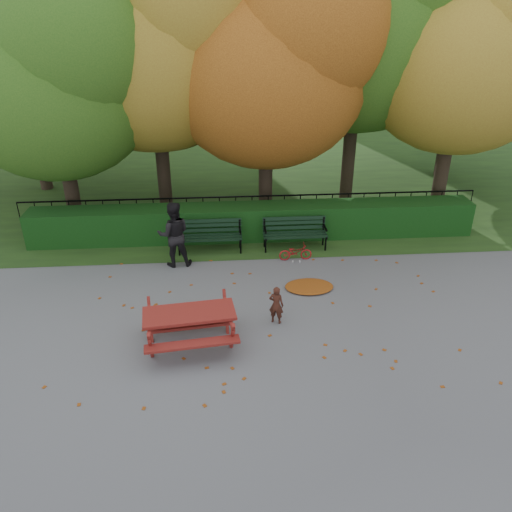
{
  "coord_description": "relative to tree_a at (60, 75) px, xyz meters",
  "views": [
    {
      "loc": [
        -0.98,
        -9.08,
        6.26
      ],
      "look_at": [
        -0.19,
        1.26,
        1.0
      ],
      "focal_mm": 35.0,
      "sensor_mm": 36.0,
      "label": 1
    }
  ],
  "objects": [
    {
      "name": "tree_a",
      "position": [
        0.0,
        0.0,
        0.0
      ],
      "size": [
        5.88,
        5.6,
        7.48
      ],
      "color": "black",
      "rests_on": "ground"
    },
    {
      "name": "tree_d",
      "position": [
        9.07,
        1.65,
        1.46
      ],
      "size": [
        7.14,
        6.8,
        9.58
      ],
      "color": "black",
      "rests_on": "ground"
    },
    {
      "name": "bench_right",
      "position": [
        6.29,
        -1.88,
        -4.0
      ],
      "size": [
        1.8,
        0.57,
        0.88
      ],
      "color": "black",
      "rests_on": "ground"
    },
    {
      "name": "bicycle",
      "position": [
        6.21,
        -2.65,
        -4.29
      ],
      "size": [
        0.9,
        0.34,
        0.47
      ],
      "primitive_type": "imported",
      "rotation": [
        0.0,
        0.0,
        1.6
      ],
      "color": "#B31019",
      "rests_on": "ground"
    },
    {
      "name": "iron_fence",
      "position": [
        5.19,
        -0.28,
        -3.98
      ],
      "size": [
        14.0,
        0.04,
        1.02
      ],
      "color": "black",
      "rests_on": "ground"
    },
    {
      "name": "tree_f",
      "position": [
        -1.94,
        3.66,
        1.17
      ],
      "size": [
        6.93,
        6.6,
        9.19
      ],
      "color": "black",
      "rests_on": "ground"
    },
    {
      "name": "tree_b",
      "position": [
        2.74,
        1.17,
        0.88
      ],
      "size": [
        6.72,
        6.4,
        8.79
      ],
      "color": "black",
      "rests_on": "ground"
    },
    {
      "name": "child",
      "position": [
        5.34,
        -5.59,
        -4.07
      ],
      "size": [
        0.38,
        0.32,
        0.89
      ],
      "primitive_type": "imported",
      "rotation": [
        0.0,
        0.0,
        2.76
      ],
      "color": "#3F1D14",
      "rests_on": "ground"
    },
    {
      "name": "bench_left",
      "position": [
        3.89,
        -1.88,
        -4.0
      ],
      "size": [
        1.8,
        0.57,
        0.88
      ],
      "color": "black",
      "rests_on": "ground"
    },
    {
      "name": "grass_strip",
      "position": [
        5.19,
        8.42,
        -4.52
      ],
      "size": [
        90.0,
        90.0,
        0.0
      ],
      "primitive_type": "plane",
      "color": "#213917",
      "rests_on": "ground"
    },
    {
      "name": "building_right",
      "position": [
        13.19,
        22.42,
        1.48
      ],
      "size": [
        9.0,
        6.0,
        12.0
      ],
      "primitive_type": "cube",
      "color": "#9F907F",
      "rests_on": "ground"
    },
    {
      "name": "tree_g",
      "position": [
        13.52,
        4.18,
        0.85
      ],
      "size": [
        6.3,
        6.0,
        8.55
      ],
      "color": "black",
      "rests_on": "ground"
    },
    {
      "name": "picnic_table",
      "position": [
        3.52,
        -6.25,
        -3.91
      ],
      "size": [
        1.99,
        1.67,
        0.89
      ],
      "rotation": [
        0.0,
        0.0,
        0.12
      ],
      "color": "maroon",
      "rests_on": "ground"
    },
    {
      "name": "ground",
      "position": [
        5.19,
        -5.58,
        -4.52
      ],
      "size": [
        90.0,
        90.0,
        0.0
      ],
      "primitive_type": "plane",
      "color": "slate",
      "rests_on": "ground"
    },
    {
      "name": "leaf_pile",
      "position": [
        6.33,
        -4.19,
        -4.48
      ],
      "size": [
        1.24,
        0.9,
        0.08
      ],
      "primitive_type": "ellipsoid",
      "rotation": [
        0.0,
        0.0,
        0.06
      ],
      "color": "#682B0C",
      "rests_on": "ground"
    },
    {
      "name": "tree_c",
      "position": [
        6.02,
        0.38,
        0.3
      ],
      "size": [
        6.3,
        6.0,
        8.0
      ],
      "color": "black",
      "rests_on": "ground"
    },
    {
      "name": "adult",
      "position": [
        2.98,
        -2.68,
        -3.63
      ],
      "size": [
        0.93,
        0.76,
        1.77
      ],
      "primitive_type": "imported",
      "rotation": [
        0.0,
        0.0,
        3.25
      ],
      "color": "black",
      "rests_on": "ground"
    },
    {
      "name": "leaf_scatter",
      "position": [
        5.19,
        -5.28,
        -4.51
      ],
      "size": [
        9.0,
        5.7,
        0.01
      ],
      "primitive_type": null,
      "color": "#682B0C",
      "rests_on": "ground"
    },
    {
      "name": "hedge",
      "position": [
        5.19,
        -1.08,
        -4.02
      ],
      "size": [
        13.0,
        0.9,
        1.0
      ],
      "primitive_type": "cube",
      "color": "black",
      "rests_on": "ground"
    },
    {
      "name": "tree_e",
      "position": [
        11.71,
        0.19,
        0.56
      ],
      "size": [
        6.09,
        5.8,
        8.16
      ],
      "color": "black",
      "rests_on": "ground"
    }
  ]
}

